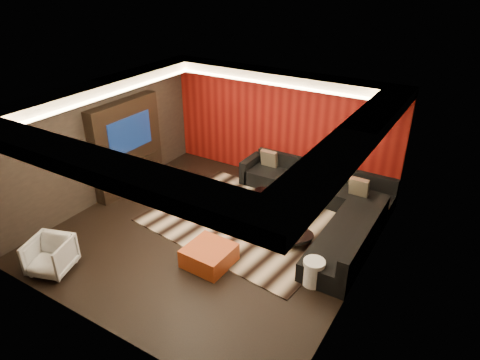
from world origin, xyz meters
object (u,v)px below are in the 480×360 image
Objects in this scene: orange_ottoman at (209,255)px; armchair at (50,256)px; coffee_table at (283,237)px; drum_stool at (262,198)px; white_side_table at (313,272)px; sectional_sofa at (326,205)px.

armchair is (-2.32, -1.64, 0.15)m from orange_ottoman.
coffee_table is 1.46m from drum_stool.
coffee_table is at bearing -44.71° from drum_stool.
coffee_table is 4.35m from armchair.
white_side_table is at bearing -39.56° from coffee_table.
coffee_table is 1.68× the size of armchair.
drum_stool is 0.54× the size of armchair.
sectional_sofa is (3.53, 4.36, -0.07)m from armchair.
white_side_table is at bearing 8.68° from armchair.
white_side_table is 1.92m from orange_ottoman.
coffee_table is at bearing -103.91° from sectional_sofa.
coffee_table is 0.33× the size of sectional_sofa.
white_side_table is at bearing 15.15° from orange_ottoman.
sectional_sofa is (1.21, 2.72, 0.08)m from orange_ottoman.
drum_stool is at bearing 94.16° from orange_ottoman.
white_side_table is at bearing -42.30° from drum_stool.
sectional_sofa is (-0.64, 2.22, 0.02)m from white_side_table.
coffee_table is 2.55× the size of white_side_table.
drum_stool reaches higher than orange_ottoman.
drum_stool is at bearing 43.17° from armchair.
drum_stool is 0.11× the size of sectional_sofa.
white_side_table is 4.69m from armchair.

